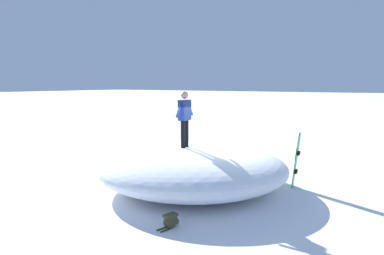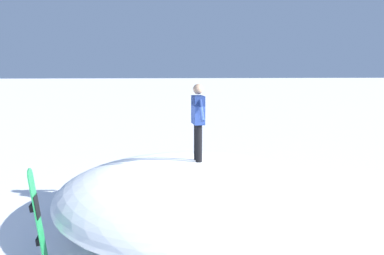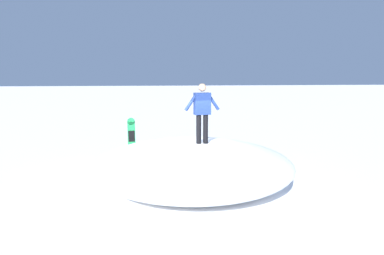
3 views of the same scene
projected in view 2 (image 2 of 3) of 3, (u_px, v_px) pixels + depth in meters
The scene contains 5 objects.
ground at pixel (175, 230), 7.54m from camera, with size 240.00×240.00×0.00m, color white.
snow_mound at pixel (191, 193), 7.89m from camera, with size 5.65×5.67×1.29m, color white.
snowboarder_standing at pixel (198, 117), 7.87m from camera, with size 1.02×0.26×1.66m.
snowboard_primary_upright at pixel (37, 218), 5.94m from camera, with size 0.28×0.22×1.73m.
backpack_near at pixel (142, 178), 10.65m from camera, with size 0.58×0.32×0.32m.
Camera 2 is at (7.12, -0.25, 3.28)m, focal length 34.50 mm.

